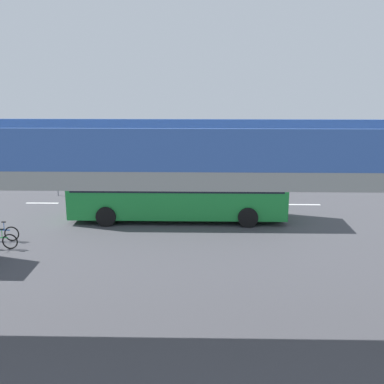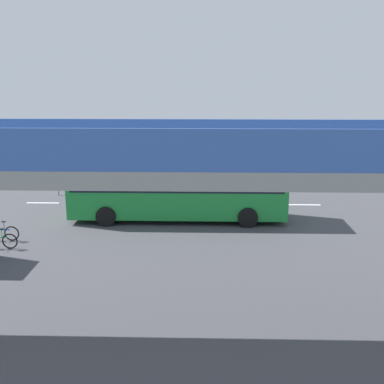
% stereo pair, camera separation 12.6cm
% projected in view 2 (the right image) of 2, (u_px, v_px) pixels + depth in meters
% --- Properties ---
extents(ground, '(80.00, 80.00, 0.00)m').
position_uv_depth(ground, '(169.00, 216.00, 26.82)').
color(ground, '#424247').
extents(city_bus, '(11.54, 2.85, 3.15)m').
position_uv_depth(city_bus, '(178.00, 186.00, 25.74)').
color(city_bus, '#1E8C38').
rests_on(city_bus, ground).
extents(bicycle_blue, '(1.77, 0.44, 0.96)m').
position_uv_depth(bicycle_blue, '(1.00, 233.00, 22.77)').
color(bicycle_blue, black).
rests_on(bicycle_blue, ground).
extents(traffic_sign, '(0.08, 0.60, 2.80)m').
position_uv_depth(traffic_sign, '(57.00, 167.00, 30.87)').
color(traffic_sign, slate).
rests_on(traffic_sign, ground).
extents(lane_dash_leftmost, '(2.00, 0.20, 0.01)m').
position_uv_depth(lane_dash_leftmost, '(304.00, 205.00, 29.07)').
color(lane_dash_leftmost, silver).
rests_on(lane_dash_leftmost, ground).
extents(lane_dash_left, '(2.00, 0.20, 0.01)m').
position_uv_depth(lane_dash_left, '(238.00, 204.00, 29.18)').
color(lane_dash_left, silver).
rests_on(lane_dash_left, ground).
extents(lane_dash_centre, '(2.00, 0.20, 0.01)m').
position_uv_depth(lane_dash_centre, '(172.00, 204.00, 29.29)').
color(lane_dash_centre, silver).
rests_on(lane_dash_centre, ground).
extents(lane_dash_right, '(2.00, 0.20, 0.01)m').
position_uv_depth(lane_dash_right, '(107.00, 203.00, 29.39)').
color(lane_dash_right, silver).
rests_on(lane_dash_right, ground).
extents(lane_dash_rightmost, '(2.00, 0.20, 0.01)m').
position_uv_depth(lane_dash_rightmost, '(43.00, 203.00, 29.50)').
color(lane_dash_rightmost, silver).
rests_on(lane_dash_rightmost, ground).
extents(pedestrian_overpass, '(27.43, 2.60, 6.41)m').
position_uv_depth(pedestrian_overpass, '(135.00, 184.00, 13.55)').
color(pedestrian_overpass, gray).
rests_on(pedestrian_overpass, ground).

